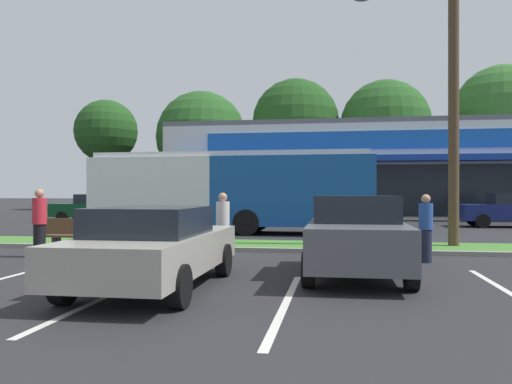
# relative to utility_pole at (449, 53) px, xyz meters

# --- Properties ---
(grass_median) EXTENTS (56.00, 2.20, 0.12)m
(grass_median) POSITION_rel_utility_pole_xyz_m (-4.96, -0.24, -5.63)
(grass_median) COLOR #427A2D
(grass_median) RESTS_ON ground_plane
(curb_lip) EXTENTS (56.00, 0.24, 0.12)m
(curb_lip) POSITION_rel_utility_pole_xyz_m (-4.96, -1.46, -5.63)
(curb_lip) COLOR gray
(curb_lip) RESTS_ON ground_plane
(parking_stripe_1) EXTENTS (0.12, 4.80, 0.01)m
(parking_stripe_1) POSITION_rel_utility_pole_xyz_m (-6.81, -7.87, -5.69)
(parking_stripe_1) COLOR silver
(parking_stripe_1) RESTS_ON ground_plane
(parking_stripe_2) EXTENTS (0.12, 4.80, 0.01)m
(parking_stripe_2) POSITION_rel_utility_pole_xyz_m (-3.95, -7.89, -5.69)
(parking_stripe_2) COLOR silver
(parking_stripe_2) RESTS_ON ground_plane
(parking_stripe_3) EXTENTS (0.12, 4.80, 0.01)m
(parking_stripe_3) POSITION_rel_utility_pole_xyz_m (-0.38, -6.49, -5.69)
(parking_stripe_3) COLOR silver
(parking_stripe_3) RESTS_ON ground_plane
(storefront_building) EXTENTS (29.88, 12.27, 6.14)m
(storefront_building) POSITION_rel_utility_pole_xyz_m (0.74, 21.22, -2.62)
(storefront_building) COLOR silver
(storefront_building) RESTS_ON ground_plane
(tree_far_left) EXTENTS (5.85, 5.85, 10.28)m
(tree_far_left) POSITION_rel_utility_pole_xyz_m (-24.60, 29.75, 1.64)
(tree_far_left) COLOR #473323
(tree_far_left) RESTS_ON ground_plane
(tree_left) EXTENTS (8.34, 8.34, 10.96)m
(tree_left) POSITION_rel_utility_pole_xyz_m (-15.64, 30.60, 1.09)
(tree_left) COLOR #473323
(tree_left) RESTS_ON ground_plane
(tree_mid_left) EXTENTS (7.59, 7.59, 11.58)m
(tree_mid_left) POSITION_rel_utility_pole_xyz_m (-6.81, 29.52, 2.08)
(tree_mid_left) COLOR #473323
(tree_mid_left) RESTS_ON ground_plane
(tree_mid) EXTENTS (7.50, 7.50, 11.04)m
(tree_mid) POSITION_rel_utility_pole_xyz_m (0.81, 28.64, 1.59)
(tree_mid) COLOR #473323
(tree_mid) RESTS_ON ground_plane
(tree_mid_right) EXTENTS (8.17, 8.17, 12.47)m
(tree_mid_right) POSITION_rel_utility_pole_xyz_m (10.72, 30.97, 2.69)
(tree_mid_right) COLOR #473323
(tree_mid_right) RESTS_ON ground_plane
(utility_pole) EXTENTS (3.06, 2.40, 10.68)m
(utility_pole) POSITION_rel_utility_pole_xyz_m (0.00, 0.00, 0.00)
(utility_pole) COLOR #4C3826
(utility_pole) RESTS_ON ground_plane
(city_bus) EXTENTS (11.48, 2.91, 3.25)m
(city_bus) POSITION_rel_utility_pole_xyz_m (-7.43, 4.87, -3.93)
(city_bus) COLOR #144793
(city_bus) RESTS_ON ground_plane
(bus_stop_bench) EXTENTS (1.60, 0.45, 0.95)m
(bus_stop_bench) POSITION_rel_utility_pole_xyz_m (-10.28, -2.41, -5.19)
(bus_stop_bench) COLOR brown
(bus_stop_bench) RESTS_ON ground_plane
(car_0) EXTENTS (4.32, 1.89, 1.54)m
(car_0) POSITION_rel_utility_pole_xyz_m (-16.22, 10.57, -4.91)
(car_0) COLOR #0C3F1E
(car_0) RESTS_ON ground_plane
(car_1) EXTENTS (1.95, 4.13, 1.60)m
(car_1) POSITION_rel_utility_pole_xyz_m (-2.81, -5.25, -4.88)
(car_1) COLOR #515459
(car_1) RESTS_ON ground_plane
(car_2) EXTENTS (2.00, 4.65, 1.41)m
(car_2) POSITION_rel_utility_pole_xyz_m (-6.30, -7.09, -4.96)
(car_2) COLOR #9E998C
(car_2) RESTS_ON ground_plane
(car_4) EXTENTS (4.28, 1.96, 1.59)m
(car_4) POSITION_rel_utility_pole_xyz_m (4.80, 10.27, -4.88)
(car_4) COLOR navy
(car_4) RESTS_ON ground_plane
(car_5) EXTENTS (4.50, 1.97, 1.46)m
(car_5) POSITION_rel_utility_pole_xyz_m (-3.73, 10.83, -4.94)
(car_5) COLOR #B7B7BC
(car_5) RESTS_ON ground_plane
(pedestrian_near_bench) EXTENTS (0.32, 0.32, 1.61)m
(pedestrian_near_bench) POSITION_rel_utility_pole_xyz_m (-1.12, -2.93, -4.88)
(pedestrian_near_bench) COLOR #1E2338
(pedestrian_near_bench) RESTS_ON ground_plane
(pedestrian_by_pole) EXTENTS (0.33, 0.33, 1.65)m
(pedestrian_by_pole) POSITION_rel_utility_pole_xyz_m (-5.97, -3.19, -4.86)
(pedestrian_by_pole) COLOR #726651
(pedestrian_by_pole) RESTS_ON ground_plane
(pedestrian_mid) EXTENTS (0.35, 0.35, 1.75)m
(pedestrian_mid) POSITION_rel_utility_pole_xyz_m (-10.70, -3.46, -4.81)
(pedestrian_mid) COLOR black
(pedestrian_mid) RESTS_ON ground_plane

